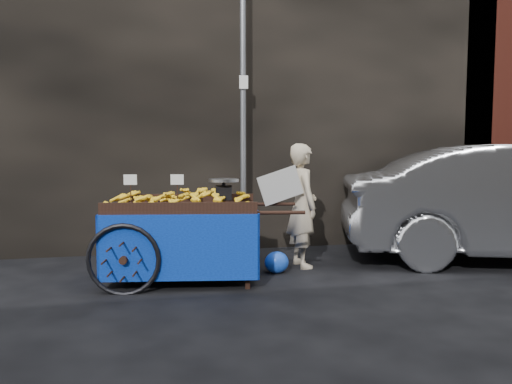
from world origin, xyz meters
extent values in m
plane|color=black|center=(0.00, 0.00, 0.00)|extent=(80.00, 80.00, 0.00)
cube|color=black|center=(-1.00, 2.60, 2.50)|extent=(11.00, 2.00, 5.00)
cube|color=#591E14|center=(5.50, 2.60, 2.50)|extent=(3.00, 2.00, 5.00)
cylinder|color=slate|center=(0.30, 1.30, 2.00)|extent=(0.08, 0.08, 4.00)
cube|color=white|center=(0.30, 1.25, 2.40)|extent=(0.12, 0.02, 0.18)
cube|color=black|center=(-0.63, 0.05, 0.81)|extent=(1.77, 1.27, 0.06)
cube|color=black|center=(-0.55, 0.52, 0.89)|extent=(1.61, 0.31, 0.10)
cube|color=black|center=(-0.71, -0.42, 0.89)|extent=(1.61, 0.31, 0.10)
cube|color=black|center=(0.00, -0.47, 0.41)|extent=(0.06, 0.06, 0.81)
cube|color=black|center=(0.14, 0.34, 0.41)|extent=(0.06, 0.06, 0.81)
cylinder|color=black|center=(0.36, -0.53, 0.81)|extent=(0.51, 0.12, 0.04)
cylinder|color=black|center=(0.49, 0.28, 0.81)|extent=(0.51, 0.12, 0.04)
torus|color=black|center=(-1.27, -0.40, 0.36)|extent=(0.76, 0.18, 0.76)
torus|color=black|center=(-1.09, 0.69, 0.36)|extent=(0.76, 0.18, 0.76)
cylinder|color=black|center=(-1.18, 0.14, 0.36)|extent=(0.24, 1.13, 0.05)
cube|color=navy|center=(-0.72, -0.46, 0.47)|extent=(1.65, 0.29, 0.69)
cube|color=navy|center=(-0.55, 0.56, 0.47)|extent=(1.65, 0.29, 0.69)
cube|color=navy|center=(-1.45, 0.19, 0.47)|extent=(0.19, 1.05, 0.69)
cube|color=navy|center=(0.18, -0.08, 0.47)|extent=(0.19, 1.05, 0.69)
cube|color=black|center=(-0.17, 0.03, 0.99)|extent=(0.20, 0.17, 0.16)
cylinder|color=silver|center=(-0.17, 0.03, 1.13)|extent=(0.40, 0.40, 0.03)
cube|color=white|center=(-1.20, 0.03, 1.15)|extent=(0.14, 0.03, 0.11)
cube|color=white|center=(-0.70, -0.05, 1.15)|extent=(0.14, 0.03, 0.11)
imported|color=#BCAA8B|center=(0.88, 0.38, 0.78)|extent=(0.42, 0.60, 1.55)
cube|color=silver|center=(0.55, 0.22, 1.04)|extent=(0.59, 0.02, 0.50)
ellipsoid|color=blue|center=(0.47, 0.10, 0.13)|extent=(0.29, 0.23, 0.26)
camera|label=1|loc=(-1.03, -5.57, 1.49)|focal=35.00mm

